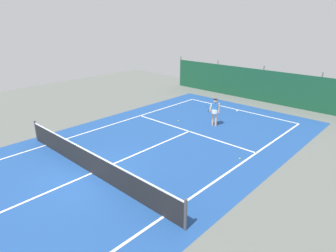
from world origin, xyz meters
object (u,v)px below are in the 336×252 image
object	(u,v)px
tennis_player	(215,110)
tennis_ball_midcourt	(178,121)
tennis_net	(91,162)
tennis_ball_near_player	(240,159)

from	to	relation	value
tennis_player	tennis_ball_midcourt	size ratio (longest dim) A/B	24.85
tennis_net	tennis_ball_midcourt	world-z (taller)	tennis_net
tennis_player	tennis_ball_midcourt	bearing A→B (deg)	-0.03
tennis_player	tennis_ball_near_player	distance (m)	4.49
tennis_net	tennis_ball_midcourt	xyz separation A→B (m)	(-1.59, 7.30, -0.48)
tennis_net	tennis_ball_near_player	distance (m)	6.57
tennis_net	tennis_ball_near_player	bearing A→B (deg)	54.09
tennis_net	tennis_player	size ratio (longest dim) A/B	6.17
tennis_net	tennis_ball_near_player	xyz separation A→B (m)	(3.84, 5.31, -0.48)
tennis_net	tennis_player	world-z (taller)	tennis_player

